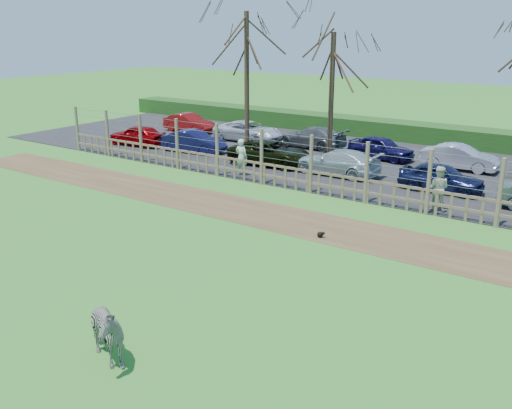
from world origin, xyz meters
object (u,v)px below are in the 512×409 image
Objects in this scene: car_0 at (138,135)px; visitor_b at (438,188)px; tree_left at (247,49)px; visitor_a at (241,157)px; crow at (320,234)px; car_9 at (312,137)px; car_1 at (194,141)px; car_4 at (441,177)px; tree_mid at (332,66)px; zebra at (101,332)px; car_2 at (271,153)px; car_3 at (337,162)px; car_7 at (189,123)px; car_10 at (381,148)px; car_11 at (460,157)px; car_8 at (248,131)px.

visitor_b is at bearing 76.43° from car_0.
tree_left is at bearing -24.53° from visitor_b.
visitor_a is 6.25× the size of crow.
visitor_b is at bearing 54.79° from car_9.
car_0 and car_1 have the same top height.
tree_left is 12.12m from car_4.
tree_mid is 8.05m from car_4.
zebra is 18.11m from car_2.
car_2 is (-6.77, 16.80, -0.06)m from zebra.
crow is 0.07× the size of car_3.
car_0 is 0.97× the size of car_7.
visitor_a is 4.54m from car_3.
car_7 is at bearing 95.38° from car_10.
car_11 is at bearing -139.85° from visitor_a.
zebra reaches higher than car_1.
tree_mid is 5.12m from car_10.
car_2 is 4.89m from car_9.
car_7 is at bearing 154.59° from tree_left.
tree_left is at bearing -73.42° from car_1.
tree_left is 7.93m from car_3.
car_11 is (8.15, 4.44, 0.00)m from car_2.
visitor_b reaches higher than car_8.
car_7 is at bearing -37.44° from visitor_a.
visitor_b is 20.17m from car_7.
car_7 is 17.66m from car_11.
car_8 is 1.23× the size of car_10.
zebra is 17.20m from car_3.
tree_left is 28.54× the size of crow.
car_4 is 18.70m from car_7.
zebra is 22.82m from car_9.
car_0 is at bearing -13.69° from visitor_a.
visitor_b is 5.60m from crow.
car_7 is at bearing -108.59° from car_3.
car_8 is 4.18m from car_9.
car_10 is at bearing -49.57° from car_2.
crow is 0.08× the size of car_10.
car_9 is (-2.49, 2.60, -4.23)m from tree_mid.
car_1 is 0.88× the size of car_3.
car_3 is at bearing -96.59° from car_1.
zebra is 0.47× the size of car_4.
car_9 is at bearing -2.56° from car_2.
zebra is 21.28m from car_11.
crow is 7.93m from car_4.
visitor_b reaches higher than zebra.
visitor_a reaches higher than car_9.
car_9 and car_10 have the same top height.
zebra is 0.38× the size of car_2.
car_1 is (-2.77, -1.20, -4.98)m from tree_left.
car_8 is (-2.14, 3.13, -4.98)m from tree_left.
visitor_a reaches higher than car_1.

